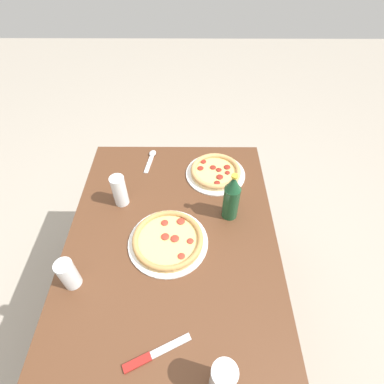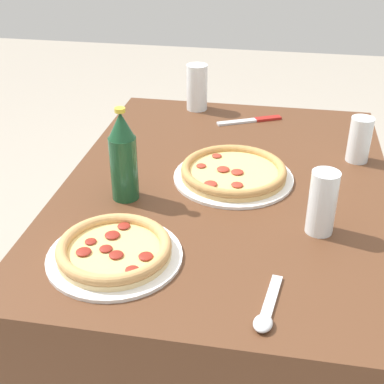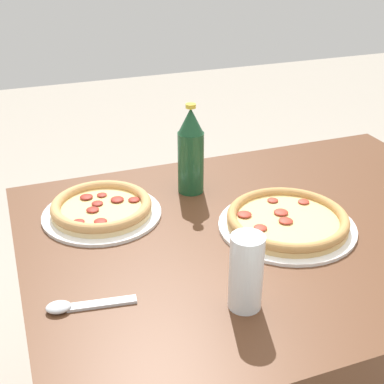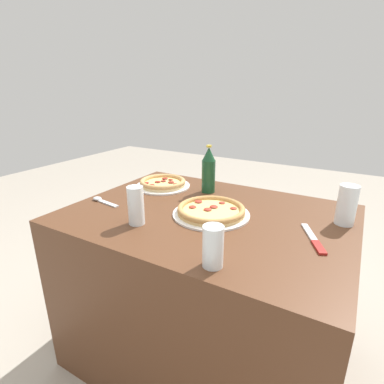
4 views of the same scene
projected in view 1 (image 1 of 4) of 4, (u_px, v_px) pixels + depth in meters
The scene contains 10 objects.
ground_plane at pixel (178, 309), 1.74m from camera, with size 8.00×8.00×0.00m, color #A89E8E.
table at pixel (176, 280), 1.46m from camera, with size 1.13×0.83×0.74m.
pizza_pepperoni at pixel (168, 240), 1.16m from camera, with size 0.31×0.31×0.04m.
pizza_margherita at pixel (216, 172), 1.42m from camera, with size 0.28×0.28×0.04m.
glass_orange_juice at pixel (69, 275), 1.02m from camera, with size 0.06×0.06×0.13m.
glass_lemonade at pixel (120, 192), 1.26m from camera, with size 0.06×0.06×0.15m.
glass_mango_juice at pixel (223, 379), 0.80m from camera, with size 0.07×0.07×0.15m.
beer_bottle at pixel (232, 197), 1.19m from camera, with size 0.07×0.07×0.23m.
knife at pixel (154, 354), 0.90m from camera, with size 0.11×0.21×0.01m.
spoon at pixel (151, 157), 1.50m from camera, with size 0.17×0.05×0.02m.
Camera 1 is at (-0.67, -0.08, 1.74)m, focal length 28.00 mm.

